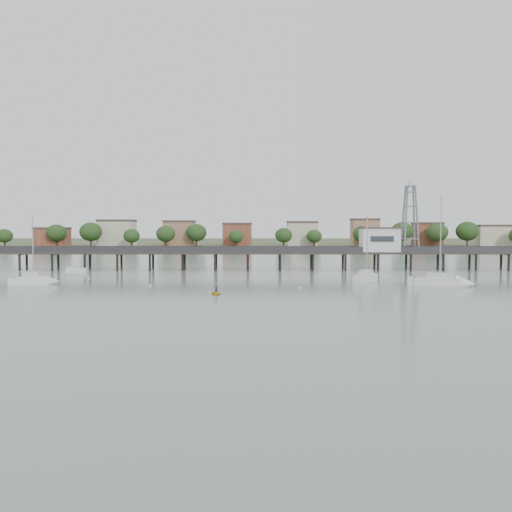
{
  "coord_description": "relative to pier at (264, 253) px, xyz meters",
  "views": [
    {
      "loc": [
        -1.46,
        -62.96,
        9.5
      ],
      "look_at": [
        -1.66,
        42.0,
        4.0
      ],
      "focal_mm": 40.0,
      "sensor_mm": 36.0,
      "label": 1
    }
  ],
  "objects": [
    {
      "name": "ground_plane",
      "position": [
        0.0,
        -60.0,
        -3.79
      ],
      "size": [
        500.0,
        500.0,
        0.0
      ],
      "primitive_type": "plane",
      "color": "gray",
      "rests_on": "ground"
    },
    {
      "name": "pier",
      "position": [
        0.0,
        0.0,
        0.0
      ],
      "size": [
        150.0,
        5.0,
        5.5
      ],
      "color": "#2D2823",
      "rests_on": "ground"
    },
    {
      "name": "pier_building",
      "position": [
        25.0,
        0.0,
        2.87
      ],
      "size": [
        8.4,
        5.4,
        5.3
      ],
      "color": "silver",
      "rests_on": "ground"
    },
    {
      "name": "lattice_tower",
      "position": [
        31.5,
        0.0,
        7.31
      ],
      "size": [
        3.2,
        3.2,
        15.5
      ],
      "color": "slate",
      "rests_on": "ground"
    },
    {
      "name": "sailboat_a",
      "position": [
        -37.02,
        -31.08,
        -3.15
      ],
      "size": [
        7.4,
        4.09,
        11.86
      ],
      "rotation": [
        0.0,
        0.0,
        0.3
      ],
      "color": "silver",
      "rests_on": "ground"
    },
    {
      "name": "sailboat_c",
      "position": [
        17.76,
        -25.03,
        -3.15
      ],
      "size": [
        5.8,
        7.11,
        11.98
      ],
      "rotation": [
        0.0,
        0.0,
        0.97
      ],
      "color": "silver",
      "rests_on": "ground"
    },
    {
      "name": "sailboat_d",
      "position": [
        28.73,
        -33.0,
        -3.16
      ],
      "size": [
        9.75,
        5.25,
        15.35
      ],
      "rotation": [
        0.0,
        0.0,
        -0.28
      ],
      "color": "silver",
      "rests_on": "ground"
    },
    {
      "name": "white_tender",
      "position": [
        -38.45,
        -7.21,
        -3.31
      ],
      "size": [
        4.17,
        2.07,
        1.57
      ],
      "rotation": [
        0.0,
        0.0,
        0.1
      ],
      "color": "silver",
      "rests_on": "ground"
    },
    {
      "name": "yellow_dinghy",
      "position": [
        -7.16,
        -44.03,
        -3.79
      ],
      "size": [
        1.85,
        1.1,
        2.49
      ],
      "primitive_type": "imported",
      "rotation": [
        0.0,
        0.0,
        0.35
      ],
      "color": "yellow",
      "rests_on": "ground"
    },
    {
      "name": "dinghy_occupant",
      "position": [
        -7.16,
        -44.03,
        -3.79
      ],
      "size": [
        0.43,
        1.02,
        0.24
      ],
      "primitive_type": "imported",
      "rotation": [
        0.0,
        0.0,
        3.07
      ],
      "color": "black",
      "rests_on": "ground"
    },
    {
      "name": "mooring_buoys",
      "position": [
        3.07,
        -27.86,
        -3.71
      ],
      "size": [
        75.09,
        18.77,
        0.39
      ],
      "color": "beige",
      "rests_on": "ground"
    },
    {
      "name": "far_shore",
      "position": [
        0.36,
        179.58,
        -2.85
      ],
      "size": [
        500.0,
        170.0,
        10.4
      ],
      "color": "#475133",
      "rests_on": "ground"
    }
  ]
}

